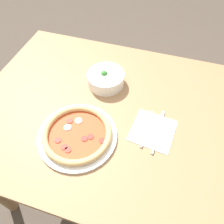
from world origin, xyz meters
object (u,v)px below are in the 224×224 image
object	(u,v)px
pizza	(77,134)
knife	(158,133)
bowl	(106,78)
fork	(147,129)

from	to	relation	value
pizza	knife	bearing A→B (deg)	19.68
pizza	knife	xyz separation A→B (m)	(0.31, 0.11, -0.01)
pizza	bowl	xyz separation A→B (m)	(0.01, 0.33, 0.02)
pizza	fork	bearing A→B (deg)	24.26
bowl	knife	distance (m)	0.37
fork	pizza	bearing A→B (deg)	116.33
fork	knife	distance (m)	0.05
bowl	fork	bearing A→B (deg)	-39.87
bowl	knife	xyz separation A→B (m)	(0.30, -0.22, -0.03)
bowl	knife	size ratio (longest dim) A/B	0.82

